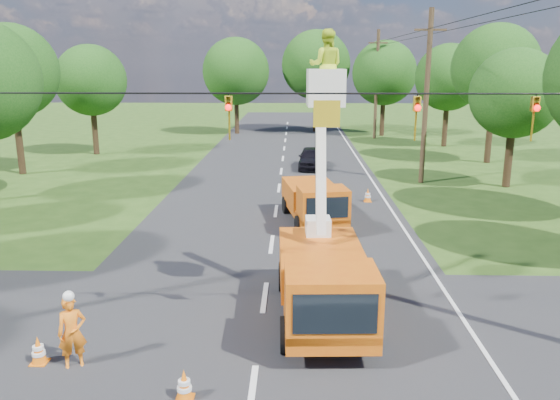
{
  "coord_description": "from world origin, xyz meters",
  "views": [
    {
      "loc": [
        0.89,
        -10.35,
        6.95
      ],
      "look_at": [
        0.41,
        6.99,
        2.6
      ],
      "focal_mm": 35.0,
      "sensor_mm": 36.0,
      "label": 1
    }
  ],
  "objects_px": {
    "second_truck": "(314,201)",
    "traffic_cone_3": "(327,239)",
    "bucket_truck": "(324,263)",
    "distant_car": "(311,158)",
    "ground_worker": "(72,332)",
    "tree_left_f": "(91,81)",
    "tree_far_a": "(236,71)",
    "pole_right_mid": "(426,96)",
    "tree_far_b": "(316,65)",
    "tree_right_c": "(515,94)",
    "traffic_cone_7": "(368,195)",
    "traffic_cone_2": "(296,253)",
    "tree_left_e": "(11,71)",
    "tree_far_c": "(384,73)",
    "traffic_cone_8": "(184,385)",
    "pole_right_far": "(376,84)",
    "tree_right_d": "(496,68)",
    "tree_right_e": "(449,77)",
    "traffic_cone_4": "(38,351)"
  },
  "relations": [
    {
      "from": "second_truck",
      "to": "traffic_cone_3",
      "type": "xyz_separation_m",
      "value": [
        0.41,
        -3.26,
        -0.69
      ]
    },
    {
      "from": "bucket_truck",
      "to": "distant_car",
      "type": "height_order",
      "value": "bucket_truck"
    },
    {
      "from": "ground_worker",
      "to": "tree_left_f",
      "type": "relative_size",
      "value": 0.21
    },
    {
      "from": "second_truck",
      "to": "tree_far_a",
      "type": "relative_size",
      "value": 0.59
    },
    {
      "from": "pole_right_mid",
      "to": "tree_far_b",
      "type": "bearing_deg",
      "value": 102.41
    },
    {
      "from": "tree_right_c",
      "to": "tree_far_a",
      "type": "xyz_separation_m",
      "value": [
        -18.2,
        24.0,
        0.88
      ]
    },
    {
      "from": "traffic_cone_7",
      "to": "pole_right_mid",
      "type": "relative_size",
      "value": 0.07
    },
    {
      "from": "traffic_cone_2",
      "to": "tree_left_e",
      "type": "distance_m",
      "value": 24.62
    },
    {
      "from": "second_truck",
      "to": "tree_far_c",
      "type": "relative_size",
      "value": 0.62
    },
    {
      "from": "tree_left_e",
      "to": "tree_right_c",
      "type": "relative_size",
      "value": 1.2
    },
    {
      "from": "traffic_cone_2",
      "to": "tree_far_a",
      "type": "bearing_deg",
      "value": 99.18
    },
    {
      "from": "tree_left_e",
      "to": "traffic_cone_8",
      "type": "bearing_deg",
      "value": -57.56
    },
    {
      "from": "pole_right_far",
      "to": "tree_far_a",
      "type": "xyz_separation_m",
      "value": [
        -13.5,
        3.0,
        1.08
      ]
    },
    {
      "from": "traffic_cone_2",
      "to": "tree_right_d",
      "type": "bearing_deg",
      "value": 56.49
    },
    {
      "from": "pole_right_far",
      "to": "tree_left_f",
      "type": "relative_size",
      "value": 1.19
    },
    {
      "from": "pole_right_far",
      "to": "tree_left_f",
      "type": "xyz_separation_m",
      "value": [
        -23.3,
        -10.0,
        0.58
      ]
    },
    {
      "from": "bucket_truck",
      "to": "traffic_cone_8",
      "type": "distance_m",
      "value": 5.12
    },
    {
      "from": "ground_worker",
      "to": "traffic_cone_8",
      "type": "relative_size",
      "value": 2.5
    },
    {
      "from": "tree_right_e",
      "to": "tree_far_b",
      "type": "bearing_deg",
      "value": 137.2
    },
    {
      "from": "bucket_truck",
      "to": "pole_right_mid",
      "type": "xyz_separation_m",
      "value": [
        6.8,
        18.36,
        3.43
      ]
    },
    {
      "from": "traffic_cone_4",
      "to": "tree_right_c",
      "type": "relative_size",
      "value": 0.09
    },
    {
      "from": "tree_left_e",
      "to": "tree_right_e",
      "type": "height_order",
      "value": "tree_left_e"
    },
    {
      "from": "tree_far_a",
      "to": "tree_right_c",
      "type": "bearing_deg",
      "value": -52.83
    },
    {
      "from": "traffic_cone_2",
      "to": "traffic_cone_7",
      "type": "xyz_separation_m",
      "value": [
        3.7,
        8.93,
        0.0
      ]
    },
    {
      "from": "traffic_cone_2",
      "to": "traffic_cone_7",
      "type": "relative_size",
      "value": 1.0
    },
    {
      "from": "ground_worker",
      "to": "traffic_cone_2",
      "type": "distance_m",
      "value": 8.8
    },
    {
      "from": "tree_left_f",
      "to": "traffic_cone_3",
      "type": "bearing_deg",
      "value": -52.64
    },
    {
      "from": "tree_right_d",
      "to": "tree_right_e",
      "type": "xyz_separation_m",
      "value": [
        -1.0,
        8.0,
        -0.87
      ]
    },
    {
      "from": "traffic_cone_8",
      "to": "tree_left_f",
      "type": "xyz_separation_m",
      "value": [
        -13.39,
        32.21,
        5.33
      ]
    },
    {
      "from": "traffic_cone_8",
      "to": "tree_far_b",
      "type": "bearing_deg",
      "value": 84.66
    },
    {
      "from": "second_truck",
      "to": "tree_left_e",
      "type": "distance_m",
      "value": 22.24
    },
    {
      "from": "traffic_cone_3",
      "to": "tree_far_c",
      "type": "height_order",
      "value": "tree_far_c"
    },
    {
      "from": "bucket_truck",
      "to": "tree_far_c",
      "type": "relative_size",
      "value": 0.85
    },
    {
      "from": "traffic_cone_4",
      "to": "traffic_cone_7",
      "type": "distance_m",
      "value": 18.69
    },
    {
      "from": "distant_car",
      "to": "tree_right_d",
      "type": "bearing_deg",
      "value": 14.59
    },
    {
      "from": "traffic_cone_2",
      "to": "second_truck",
      "type": "bearing_deg",
      "value": 80.82
    },
    {
      "from": "tree_left_e",
      "to": "ground_worker",
      "type": "bearing_deg",
      "value": -61.35
    },
    {
      "from": "pole_right_far",
      "to": "tree_left_f",
      "type": "distance_m",
      "value": 25.36
    },
    {
      "from": "distant_car",
      "to": "pole_right_far",
      "type": "distance_m",
      "value": 17.48
    },
    {
      "from": "second_truck",
      "to": "traffic_cone_2",
      "type": "bearing_deg",
      "value": -109.35
    },
    {
      "from": "tree_left_e",
      "to": "tree_far_b",
      "type": "xyz_separation_m",
      "value": [
        19.8,
        23.0,
        0.32
      ]
    },
    {
      "from": "bucket_truck",
      "to": "pole_right_mid",
      "type": "bearing_deg",
      "value": 67.4
    },
    {
      "from": "tree_left_e",
      "to": "tree_far_a",
      "type": "distance_m",
      "value": 24.09
    },
    {
      "from": "distant_car",
      "to": "tree_far_a",
      "type": "distance_m",
      "value": 20.65
    },
    {
      "from": "traffic_cone_4",
      "to": "second_truck",
      "type": "bearing_deg",
      "value": 59.88
    },
    {
      "from": "bucket_truck",
      "to": "pole_right_far",
      "type": "xyz_separation_m",
      "value": [
        6.8,
        38.36,
        3.43
      ]
    },
    {
      "from": "pole_right_mid",
      "to": "tree_far_a",
      "type": "relative_size",
      "value": 1.05
    },
    {
      "from": "tree_left_e",
      "to": "tree_left_f",
      "type": "height_order",
      "value": "tree_left_e"
    },
    {
      "from": "pole_right_far",
      "to": "tree_right_c",
      "type": "distance_m",
      "value": 21.52
    },
    {
      "from": "tree_far_c",
      "to": "distant_car",
      "type": "bearing_deg",
      "value": -112.98
    }
  ]
}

